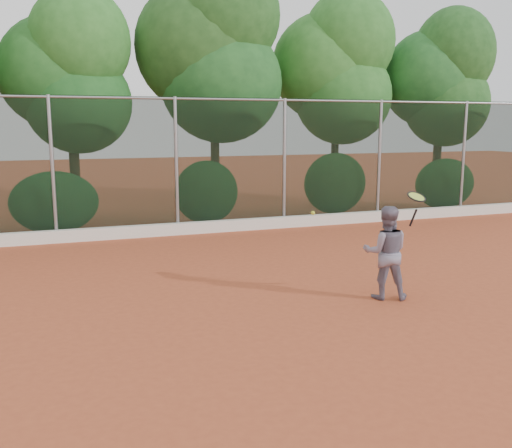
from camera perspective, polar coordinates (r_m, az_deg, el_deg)
name	(u,v)px	position (r m, az deg, el deg)	size (l,w,h in m)	color
ground	(279,318)	(8.55, 2.31, -9.39)	(80.00, 80.00, 0.00)	#AC4A28
concrete_curb	(179,229)	(14.85, -7.67, -0.47)	(24.00, 0.20, 0.30)	silver
tennis_player	(386,253)	(9.53, 12.85, -2.80)	(0.75, 0.58, 1.54)	slate
chainlink_fence	(176,162)	(14.81, -7.98, 6.16)	(24.09, 0.09, 3.50)	black
foliage_backdrop	(140,66)	(16.70, -11.57, 15.23)	(23.70, 3.63, 7.55)	#452C1A
tennis_racket	(416,199)	(9.47, 15.72, 2.40)	(0.35, 0.33, 0.58)	black
tennis_ball_in_flight	(313,213)	(8.89, 5.72, 1.10)	(0.06, 0.06, 0.06)	gold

